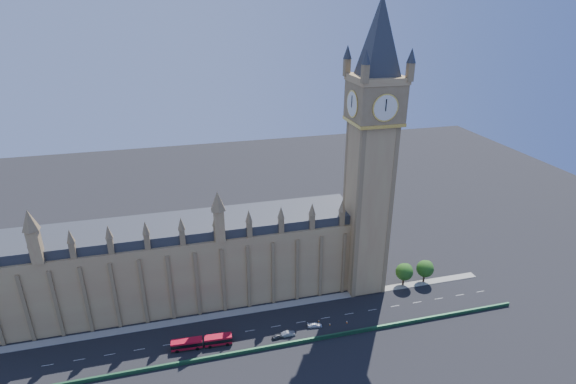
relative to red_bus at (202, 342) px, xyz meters
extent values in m
plane|color=black|center=(18.50, 3.22, -1.54)|extent=(400.00, 400.00, 0.00)
cube|color=#A67C50|center=(-6.50, 25.22, 10.96)|extent=(120.00, 20.00, 25.00)
cube|color=#2D3035|center=(-6.50, 25.22, 24.96)|extent=(120.00, 18.00, 3.00)
cube|color=#A67C50|center=(56.50, 17.22, 27.46)|extent=(12.00, 12.00, 58.00)
cube|color=olive|center=(56.50, 17.22, 62.46)|extent=(14.00, 14.00, 12.00)
cylinder|color=silver|center=(56.50, 10.07, 62.46)|extent=(7.20, 0.30, 7.20)
cube|color=#A67C50|center=(56.50, 17.22, 69.46)|extent=(14.50, 14.50, 2.00)
cube|color=#1E4C2D|center=(18.50, -5.78, -0.94)|extent=(160.00, 0.60, 1.20)
cube|color=gray|center=(18.50, 12.72, -1.46)|extent=(160.00, 3.00, 0.16)
cylinder|color=#382619|center=(70.50, 13.22, 0.46)|extent=(0.70, 0.70, 4.00)
sphere|color=#184A13|center=(70.50, 13.22, 3.96)|extent=(6.00, 6.00, 6.00)
sphere|color=#184A13|center=(71.30, 13.52, 4.56)|extent=(4.38, 4.38, 4.38)
cylinder|color=#382619|center=(78.50, 13.22, 0.46)|extent=(0.70, 0.70, 4.00)
sphere|color=#184A13|center=(78.50, 13.22, 3.96)|extent=(6.00, 6.00, 6.00)
sphere|color=#184A13|center=(79.30, 13.52, 4.56)|extent=(4.38, 4.38, 4.38)
cube|color=#AE0B20|center=(-4.18, 0.22, -0.08)|extent=(8.90, 2.90, 2.93)
cube|color=#AE0B20|center=(4.69, -0.25, -0.08)|extent=(7.92, 2.85, 2.93)
cube|color=black|center=(-4.18, 0.22, 0.27)|extent=(8.95, 2.95, 1.11)
cube|color=black|center=(4.69, -0.25, 0.27)|extent=(7.98, 2.90, 1.11)
cylinder|color=black|center=(0.01, 0.00, -0.22)|extent=(0.91, 2.38, 2.34)
cylinder|color=black|center=(-7.05, -0.85, -1.05)|extent=(0.99, 0.34, 0.98)
cylinder|color=black|center=(-6.92, 1.59, -1.05)|extent=(0.99, 0.34, 0.98)
cylinder|color=black|center=(-1.43, -1.15, -1.05)|extent=(0.99, 0.34, 0.98)
cylinder|color=black|center=(-1.31, 1.29, -1.05)|extent=(0.99, 0.34, 0.98)
cylinder|color=black|center=(2.13, -1.33, -1.05)|extent=(0.99, 0.34, 0.98)
cylinder|color=black|center=(2.26, 1.10, -1.05)|extent=(0.99, 0.34, 0.98)
cylinder|color=black|center=(7.12, -1.60, -1.05)|extent=(0.99, 0.34, 0.98)
cylinder|color=black|center=(7.25, 0.84, -1.05)|extent=(0.99, 0.34, 0.98)
imported|color=#3A3C41|center=(22.07, -1.96, -0.90)|extent=(3.89, 1.91, 1.28)
imported|color=#979A9E|center=(25.15, -1.74, -0.85)|extent=(4.22, 1.52, 1.38)
imported|color=white|center=(34.01, 0.08, -0.90)|extent=(4.60, 2.31, 1.28)
cube|color=black|center=(38.74, -0.37, -1.52)|extent=(0.51, 0.51, 0.04)
cone|color=orange|center=(38.74, -0.37, -1.20)|extent=(0.56, 0.56, 0.68)
cylinder|color=white|center=(38.74, -0.37, -1.10)|extent=(0.33, 0.33, 0.12)
cube|color=black|center=(34.06, 0.16, -1.52)|extent=(0.54, 0.54, 0.05)
cone|color=#E13E0B|center=(34.06, 0.16, -1.14)|extent=(0.60, 0.60, 0.80)
cylinder|color=white|center=(34.06, 0.16, -1.03)|extent=(0.39, 0.39, 0.14)
cube|color=black|center=(35.90, 1.97, -1.52)|extent=(0.46, 0.46, 0.04)
cone|color=orange|center=(35.90, 1.97, -1.22)|extent=(0.51, 0.51, 0.63)
cylinder|color=white|center=(35.90, 1.97, -1.13)|extent=(0.31, 0.31, 0.11)
cube|color=black|center=(44.14, -0.74, -1.52)|extent=(0.51, 0.51, 0.04)
cone|color=orange|center=(44.14, -0.74, -1.19)|extent=(0.56, 0.56, 0.71)
cylinder|color=white|center=(44.14, -0.74, -1.08)|extent=(0.35, 0.35, 0.12)
camera|label=1|loc=(-1.35, -104.54, 89.86)|focal=28.00mm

